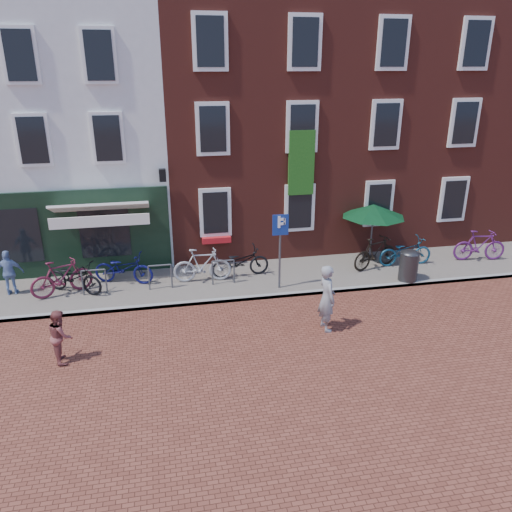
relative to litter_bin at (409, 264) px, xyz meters
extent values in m
plane|color=brown|center=(-6.49, -0.30, -0.68)|extent=(80.00, 80.00, 0.00)
cube|color=slate|center=(-5.49, 1.20, -0.63)|extent=(24.00, 3.00, 0.10)
cube|color=silver|center=(-11.49, 6.70, 3.82)|extent=(8.00, 8.00, 9.00)
cube|color=maroon|center=(-4.49, 6.70, 4.32)|extent=(6.00, 8.00, 10.00)
cube|color=maroon|center=(1.51, 6.70, 4.32)|extent=(6.00, 8.00, 10.00)
cube|color=maroon|center=(8.01, 6.70, 3.82)|extent=(7.00, 8.00, 9.00)
cylinder|color=#323234|center=(0.00, 0.00, -0.12)|extent=(0.61, 0.61, 0.92)
ellipsoid|color=#323234|center=(0.00, 0.00, 0.41)|extent=(0.61, 0.61, 0.28)
cylinder|color=#4C4C4F|center=(-4.29, 0.25, 0.62)|extent=(0.07, 0.07, 2.40)
cube|color=navy|center=(-4.29, 0.23, 1.52)|extent=(0.50, 0.04, 0.65)
cylinder|color=#4C4C4F|center=(-0.42, 2.10, -0.54)|extent=(0.50, 0.50, 0.08)
cylinder|color=#4C4C4F|center=(-0.42, 2.10, 0.38)|extent=(0.06, 0.06, 1.91)
cone|color=#0A3719|center=(-0.42, 2.10, 1.33)|extent=(2.28, 2.28, 0.45)
imported|color=gray|center=(-3.64, -2.40, 0.25)|extent=(0.50, 0.71, 1.86)
imported|color=brown|center=(-10.42, -2.63, -0.01)|extent=(0.65, 0.76, 1.35)
imported|color=#728BB7|center=(-12.50, 1.43, 0.13)|extent=(0.84, 0.36, 1.42)
imported|color=black|center=(-10.60, 1.16, -0.07)|extent=(2.03, 1.53, 1.02)
imported|color=maroon|center=(-10.95, 1.09, -0.01)|extent=(1.94, 1.24, 1.13)
imported|color=#0E0F4C|center=(-9.13, 1.61, -0.07)|extent=(2.05, 1.25, 1.02)
imported|color=#A7A8AA|center=(-6.63, 1.23, -0.01)|extent=(1.91, 0.65, 1.13)
imported|color=black|center=(-5.34, 1.41, -0.07)|extent=(1.99, 0.84, 1.02)
imported|color=black|center=(-0.64, 1.18, -0.01)|extent=(1.95, 1.11, 1.13)
imported|color=navy|center=(0.51, 1.24, -0.07)|extent=(1.94, 0.68, 1.02)
imported|color=#571C5B|center=(3.34, 1.14, -0.01)|extent=(1.94, 0.83, 1.13)
camera|label=1|loc=(-7.90, -13.93, 6.14)|focal=35.31mm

